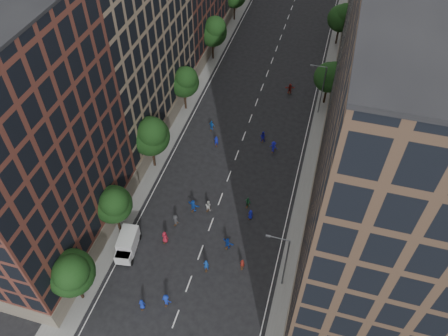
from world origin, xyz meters
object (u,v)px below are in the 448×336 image
at_px(streetlamp_far, 321,88).
at_px(skater_1, 206,265).
at_px(cargo_van, 127,244).
at_px(skater_0, 142,304).
at_px(streetlamp_near, 284,260).

relative_size(streetlamp_far, skater_1, 4.85).
xyz_separation_m(cargo_van, skater_1, (10.22, 0.03, -0.36)).
height_order(skater_0, skater_1, skater_1).
xyz_separation_m(streetlamp_near, skater_1, (-8.93, -0.59, -4.23)).
relative_size(streetlamp_far, cargo_van, 1.86).
height_order(cargo_van, skater_1, cargo_van).
bearing_deg(skater_1, cargo_van, -10.19).
height_order(cargo_van, skater_0, cargo_van).
distance_m(streetlamp_near, skater_0, 16.73).
height_order(streetlamp_near, skater_1, streetlamp_near).
bearing_deg(skater_1, streetlamp_near, 173.41).
relative_size(streetlamp_near, skater_0, 5.83).
bearing_deg(streetlamp_near, skater_0, -153.35).
height_order(streetlamp_far, skater_1, streetlamp_far).
bearing_deg(streetlamp_far, skater_0, -109.72).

